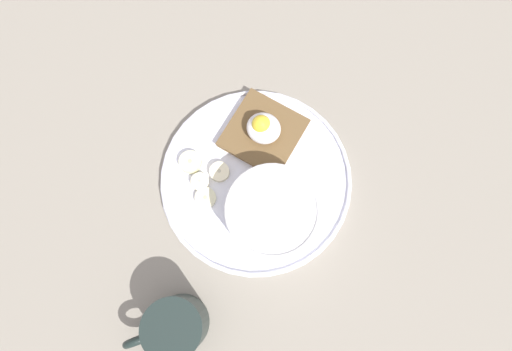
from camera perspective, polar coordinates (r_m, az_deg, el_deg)
ground_plane at (r=61.74cm, az=-0.00°, el=-0.91°), size 120.00×120.00×2.00cm
plate at (r=59.99cm, az=-0.00°, el=-0.51°), size 28.76×28.76×1.60cm
oatmeal_bowl at (r=55.53cm, az=2.27°, el=-5.40°), size 12.80×12.80×6.54cm
toast_slice at (r=61.09cm, az=1.07°, el=6.08°), size 11.21×11.21×1.40cm
poached_egg at (r=59.01cm, az=1.02°, el=6.89°), size 5.14×4.80×3.76cm
banana_slice_front at (r=59.67cm, az=-8.02°, el=-0.89°), size 3.59×3.54×1.32cm
banana_slice_left at (r=59.62cm, az=-5.22°, el=0.51°), size 3.85×3.89×1.40cm
banana_slice_back at (r=60.54cm, az=-9.33°, el=1.88°), size 4.71×4.72×1.45cm
banana_slice_right at (r=59.18cm, az=-7.22°, el=-3.20°), size 4.41×4.40×0.95cm
coffee_mug at (r=56.44cm, az=-11.47°, el=-20.36°), size 9.10×9.35×7.79cm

